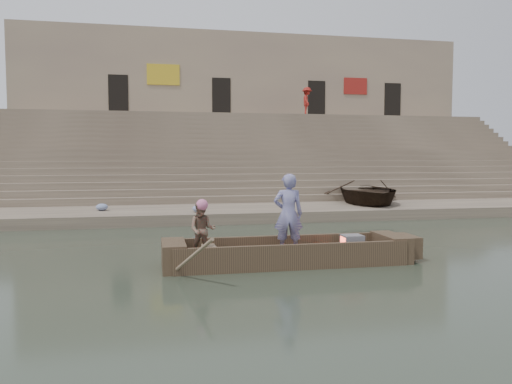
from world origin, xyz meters
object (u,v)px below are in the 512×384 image
object	(u,v)px
beached_rowboat	(367,192)
pedestrian	(307,101)
standing_man	(288,214)
main_rowboat	(287,259)
television	(352,243)
rowing_man	(202,230)

from	to	relation	value
beached_rowboat	pedestrian	size ratio (longest dim) A/B	2.59
standing_man	pedestrian	xyz separation A→B (m)	(7.37, 22.19, 5.01)
standing_man	main_rowboat	bearing A→B (deg)	74.15
main_rowboat	standing_man	bearing A→B (deg)	64.97
main_rowboat	beached_rowboat	distance (m)	11.22
standing_man	television	xyz separation A→B (m)	(1.50, -0.12, -0.72)
rowing_man	television	xyz separation A→B (m)	(3.48, -0.08, -0.41)
main_rowboat	television	distance (m)	1.59
standing_man	pedestrian	bearing A→B (deg)	-99.19
beached_rowboat	main_rowboat	bearing A→B (deg)	-113.07
main_rowboat	television	size ratio (longest dim) A/B	10.87
main_rowboat	rowing_man	distance (m)	2.05
standing_man	rowing_man	distance (m)	2.00
television	beached_rowboat	distance (m)	10.44
main_rowboat	television	world-z (taller)	television
standing_man	beached_rowboat	bearing A→B (deg)	-113.98
television	pedestrian	world-z (taller)	pedestrian
rowing_man	television	world-z (taller)	rowing_man
main_rowboat	pedestrian	distance (m)	24.28
standing_man	beached_rowboat	world-z (taller)	standing_man
standing_man	pedestrian	size ratio (longest dim) A/B	0.97
main_rowboat	television	bearing A→B (deg)	0.00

